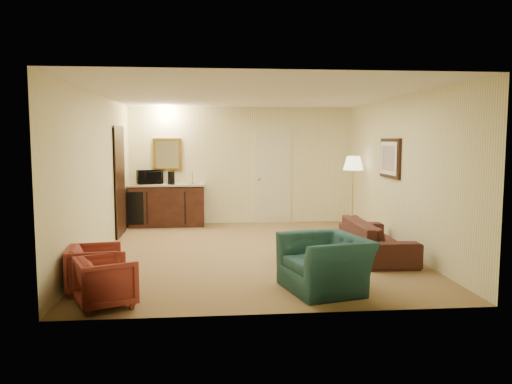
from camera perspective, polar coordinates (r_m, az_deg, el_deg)
ground at (r=8.43m, az=-0.28°, el=-6.87°), size 6.00×6.00×0.00m
room_walls at (r=8.98m, az=-1.33°, el=4.98°), size 5.02×6.01×2.61m
wetbar_cabinet at (r=11.03m, az=-10.11°, el=-1.47°), size 1.64×0.58×0.92m
sofa at (r=8.30m, az=13.59°, el=-4.54°), size 0.62×1.97×0.77m
teal_armchair at (r=6.31m, az=7.91°, el=-7.05°), size 0.92×1.19×0.92m
rose_chair_near at (r=6.53m, az=-17.96°, el=-8.09°), size 0.66×0.69×0.64m
rose_chair_far at (r=5.94m, az=-16.78°, el=-9.53°), size 0.76×0.78×0.62m
coffee_table at (r=7.79m, az=5.02°, el=-6.35°), size 0.77×0.54×0.43m
floor_lamp at (r=10.42m, az=10.99°, el=-0.18°), size 0.42×0.42×1.55m
waste_bin at (r=10.98m, az=-6.72°, el=-3.14°), size 0.27×0.27×0.28m
microwave at (r=11.07m, az=-12.06°, el=1.84°), size 0.59×0.43×0.36m
coffee_maker at (r=10.87m, az=-9.65°, el=1.60°), size 0.17×0.17×0.28m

